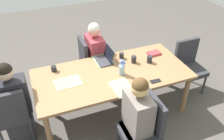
{
  "coord_description": "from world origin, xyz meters",
  "views": [
    {
      "loc": [
        -1.0,
        -2.54,
        2.7
      ],
      "look_at": [
        0.0,
        0.0,
        0.78
      ],
      "focal_mm": 37.91,
      "sensor_mm": 36.0,
      "label": 1
    }
  ],
  "objects_px": {
    "coffee_mug_near_right": "(149,59)",
    "phone_black": "(155,81)",
    "chair_head_left_left_far": "(12,113)",
    "flower_vase": "(122,68)",
    "chair_near_left_near": "(145,126)",
    "coffee_mug_near_left": "(54,69)",
    "coffee_mug_centre_right": "(134,59)",
    "person_far_left_mid": "(95,59)",
    "person_near_left_near": "(137,123)",
    "laptop_far_left_mid": "(105,58)",
    "chair_head_right_right_near": "(188,64)",
    "book_red_cover": "(154,53)",
    "dining_table": "(112,77)",
    "person_head_left_left_far": "(16,106)",
    "coffee_mug_centre_left": "(122,56)",
    "chair_far_left_mid": "(90,60)"
  },
  "relations": [
    {
      "from": "person_far_left_mid",
      "to": "coffee_mug_centre_left",
      "type": "height_order",
      "value": "person_far_left_mid"
    },
    {
      "from": "chair_near_left_near",
      "to": "book_red_cover",
      "type": "relative_size",
      "value": 4.5
    },
    {
      "from": "chair_near_left_near",
      "to": "person_near_left_near",
      "type": "height_order",
      "value": "person_near_left_near"
    },
    {
      "from": "person_head_left_left_far",
      "to": "coffee_mug_near_left",
      "type": "xyz_separation_m",
      "value": [
        0.59,
        0.32,
        0.24
      ]
    },
    {
      "from": "chair_near_left_near",
      "to": "chair_head_right_right_near",
      "type": "relative_size",
      "value": 1.0
    },
    {
      "from": "chair_near_left_near",
      "to": "person_far_left_mid",
      "type": "height_order",
      "value": "person_far_left_mid"
    },
    {
      "from": "chair_head_right_right_near",
      "to": "chair_head_left_left_far",
      "type": "bearing_deg",
      "value": -177.58
    },
    {
      "from": "dining_table",
      "to": "person_near_left_near",
      "type": "xyz_separation_m",
      "value": [
        0.01,
        -0.81,
        -0.14
      ]
    },
    {
      "from": "chair_head_right_right_near",
      "to": "coffee_mug_centre_right",
      "type": "relative_size",
      "value": 8.36
    },
    {
      "from": "book_red_cover",
      "to": "phone_black",
      "type": "bearing_deg",
      "value": -121.63
    },
    {
      "from": "laptop_far_left_mid",
      "to": "coffee_mug_near_right",
      "type": "xyz_separation_m",
      "value": [
        0.61,
        -0.28,
        0.01
      ]
    },
    {
      "from": "laptop_far_left_mid",
      "to": "dining_table",
      "type": "bearing_deg",
      "value": -93.35
    },
    {
      "from": "dining_table",
      "to": "book_red_cover",
      "type": "height_order",
      "value": "book_red_cover"
    },
    {
      "from": "chair_head_left_left_far",
      "to": "coffee_mug_centre_right",
      "type": "height_order",
      "value": "chair_head_left_left_far"
    },
    {
      "from": "chair_head_right_right_near",
      "to": "flower_vase",
      "type": "height_order",
      "value": "flower_vase"
    },
    {
      "from": "chair_head_right_right_near",
      "to": "coffee_mug_near_left",
      "type": "relative_size",
      "value": 11.05
    },
    {
      "from": "chair_head_left_left_far",
      "to": "flower_vase",
      "type": "relative_size",
      "value": 3.71
    },
    {
      "from": "laptop_far_left_mid",
      "to": "phone_black",
      "type": "relative_size",
      "value": 2.13
    },
    {
      "from": "flower_vase",
      "to": "coffee_mug_near_left",
      "type": "distance_m",
      "value": 0.98
    },
    {
      "from": "chair_far_left_mid",
      "to": "book_red_cover",
      "type": "height_order",
      "value": "chair_far_left_mid"
    },
    {
      "from": "phone_black",
      "to": "coffee_mug_near_right",
      "type": "bearing_deg",
      "value": -107.15
    },
    {
      "from": "dining_table",
      "to": "person_head_left_left_far",
      "type": "height_order",
      "value": "person_head_left_left_far"
    },
    {
      "from": "coffee_mug_near_left",
      "to": "phone_black",
      "type": "xyz_separation_m",
      "value": [
        1.24,
        -0.75,
        -0.04
      ]
    },
    {
      "from": "person_far_left_mid",
      "to": "coffee_mug_near_right",
      "type": "xyz_separation_m",
      "value": [
        0.64,
        -0.68,
        0.26
      ]
    },
    {
      "from": "person_far_left_mid",
      "to": "coffee_mug_near_left",
      "type": "relative_size",
      "value": 14.67
    },
    {
      "from": "chair_head_left_left_far",
      "to": "person_head_left_left_far",
      "type": "bearing_deg",
      "value": 51.24
    },
    {
      "from": "coffee_mug_centre_right",
      "to": "flower_vase",
      "type": "bearing_deg",
      "value": -143.65
    },
    {
      "from": "person_far_left_mid",
      "to": "flower_vase",
      "type": "height_order",
      "value": "person_far_left_mid"
    },
    {
      "from": "person_near_left_near",
      "to": "laptop_far_left_mid",
      "type": "distance_m",
      "value": 1.17
    },
    {
      "from": "coffee_mug_near_right",
      "to": "book_red_cover",
      "type": "bearing_deg",
      "value": 44.75
    },
    {
      "from": "coffee_mug_near_left",
      "to": "coffee_mug_centre_right",
      "type": "distance_m",
      "value": 1.19
    },
    {
      "from": "person_far_left_mid",
      "to": "coffee_mug_centre_left",
      "type": "distance_m",
      "value": 0.57
    },
    {
      "from": "person_far_left_mid",
      "to": "coffee_mug_near_right",
      "type": "height_order",
      "value": "person_far_left_mid"
    },
    {
      "from": "coffee_mug_centre_right",
      "to": "chair_near_left_near",
      "type": "bearing_deg",
      "value": -107.94
    },
    {
      "from": "chair_head_right_right_near",
      "to": "coffee_mug_centre_left",
      "type": "relative_size",
      "value": 10.0
    },
    {
      "from": "flower_vase",
      "to": "person_near_left_near",
      "type": "bearing_deg",
      "value": -98.67
    },
    {
      "from": "flower_vase",
      "to": "laptop_far_left_mid",
      "type": "relative_size",
      "value": 0.76
    },
    {
      "from": "coffee_mug_near_right",
      "to": "phone_black",
      "type": "bearing_deg",
      "value": -108.51
    },
    {
      "from": "chair_head_left_left_far",
      "to": "coffee_mug_near_left",
      "type": "distance_m",
      "value": 0.81
    },
    {
      "from": "chair_head_right_right_near",
      "to": "book_red_cover",
      "type": "distance_m",
      "value": 0.67
    },
    {
      "from": "coffee_mug_near_right",
      "to": "chair_head_left_left_far",
      "type": "bearing_deg",
      "value": -177.31
    },
    {
      "from": "flower_vase",
      "to": "laptop_far_left_mid",
      "type": "bearing_deg",
      "value": 103.4
    },
    {
      "from": "chair_near_left_near",
      "to": "laptop_far_left_mid",
      "type": "height_order",
      "value": "laptop_far_left_mid"
    },
    {
      "from": "coffee_mug_near_left",
      "to": "chair_head_right_right_near",
      "type": "bearing_deg",
      "value": -7.25
    },
    {
      "from": "chair_far_left_mid",
      "to": "coffee_mug_near_right",
      "type": "bearing_deg",
      "value": -46.05
    },
    {
      "from": "chair_near_left_near",
      "to": "coffee_mug_near_left",
      "type": "xyz_separation_m",
      "value": [
        -0.84,
        1.22,
        0.27
      ]
    },
    {
      "from": "person_far_left_mid",
      "to": "chair_head_left_left_far",
      "type": "xyz_separation_m",
      "value": [
        -1.39,
        -0.78,
        -0.03
      ]
    },
    {
      "from": "laptop_far_left_mid",
      "to": "book_red_cover",
      "type": "bearing_deg",
      "value": -7.02
    },
    {
      "from": "chair_head_left_left_far",
      "to": "chair_head_right_right_near",
      "type": "relative_size",
      "value": 1.0
    },
    {
      "from": "book_red_cover",
      "to": "chair_head_left_left_far",
      "type": "bearing_deg",
      "value": -176.37
    }
  ]
}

